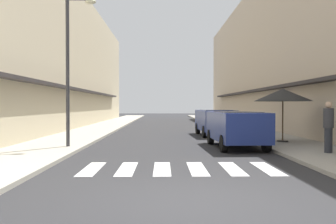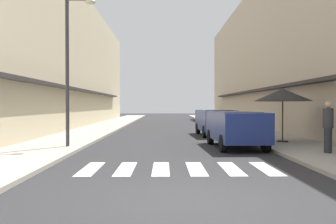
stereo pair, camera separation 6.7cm
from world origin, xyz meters
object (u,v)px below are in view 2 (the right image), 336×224
(street_lamp, at_px, (72,55))
(cafe_umbrella, at_px, (283,95))
(pedestrian_walking_near, at_px, (328,126))
(parked_car_mid, at_px, (215,120))
(parked_car_near, at_px, (236,125))

(street_lamp, xyz_separation_m, cafe_umbrella, (8.83, 1.66, -1.50))
(pedestrian_walking_near, bearing_deg, parked_car_mid, -111.54)
(parked_car_mid, xyz_separation_m, cafe_umbrella, (2.31, -4.73, 1.25))
(parked_car_mid, relative_size, pedestrian_walking_near, 2.40)
(parked_car_mid, xyz_separation_m, pedestrian_walking_near, (2.62, -8.49, 0.12))
(street_lamp, bearing_deg, parked_car_mid, 44.44)
(parked_car_near, xyz_separation_m, street_lamp, (-6.52, -0.40, 2.76))
(parked_car_mid, bearing_deg, street_lamp, -135.56)
(parked_car_near, distance_m, pedestrian_walking_near, 3.62)
(street_lamp, bearing_deg, parked_car_near, 3.48)
(street_lamp, relative_size, cafe_umbrella, 2.35)
(parked_car_mid, height_order, pedestrian_walking_near, pedestrian_walking_near)
(parked_car_near, xyz_separation_m, parked_car_mid, (0.00, 5.99, -0.00))
(street_lamp, relative_size, pedestrian_walking_near, 3.39)
(street_lamp, distance_m, cafe_umbrella, 9.11)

